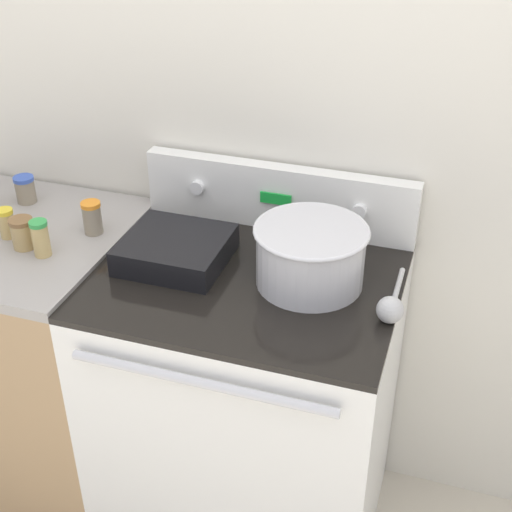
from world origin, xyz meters
TOP-DOWN VIEW (x-y plane):
  - kitchen_wall at (0.00, 0.66)m, footprint 8.00×0.05m
  - stove_range at (0.00, 0.31)m, footprint 0.79×0.65m
  - control_panel at (0.00, 0.60)m, footprint 0.79×0.07m
  - side_counter at (-0.71, 0.31)m, footprint 0.62×0.62m
  - mixing_bowl at (0.16, 0.34)m, footprint 0.29×0.29m
  - casserole_dish at (-0.21, 0.33)m, footprint 0.27×0.25m
  - ladle at (0.38, 0.25)m, footprint 0.07×0.26m
  - spice_jar_orange_cap at (-0.48, 0.38)m, footprint 0.05×0.05m
  - spice_jar_green_cap at (-0.55, 0.23)m, footprint 0.05×0.05m
  - spice_jar_brown_cap at (-0.62, 0.25)m, footprint 0.06×0.06m
  - spice_jar_yellow_cap at (-0.69, 0.29)m, footprint 0.05×0.05m
  - spice_jar_blue_cap at (-0.77, 0.49)m, footprint 0.06×0.06m

SIDE VIEW (x-z plane):
  - stove_range at x=0.00m, z-range 0.00..0.93m
  - side_counter at x=-0.71m, z-range 0.00..0.94m
  - ladle at x=0.38m, z-range 0.92..0.99m
  - casserole_dish at x=-0.21m, z-range 0.93..1.00m
  - spice_jar_blue_cap at x=-0.77m, z-range 0.94..1.02m
  - spice_jar_yellow_cap at x=-0.69m, z-range 0.94..1.02m
  - spice_jar_brown_cap at x=-0.62m, z-range 0.94..1.02m
  - spice_jar_orange_cap at x=-0.48m, z-range 0.94..1.03m
  - spice_jar_green_cap at x=-0.55m, z-range 0.94..1.04m
  - mixing_bowl at x=0.16m, z-range 0.93..1.09m
  - control_panel at x=0.00m, z-range 0.93..1.11m
  - kitchen_wall at x=0.00m, z-range 0.00..2.50m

